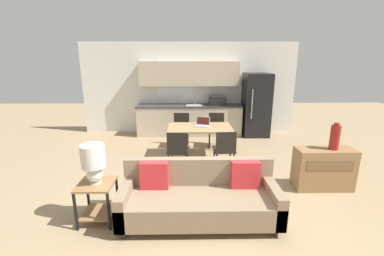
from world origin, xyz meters
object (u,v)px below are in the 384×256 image
credenza (323,169)px  laptop (202,124)px  couch (199,197)px  dining_chair_far_left (181,128)px  dining_chair_near_left (178,149)px  dining_chair_far_right (216,128)px  side_table (97,196)px  dining_chair_near_right (225,148)px  refrigerator (256,105)px  dining_table (200,130)px  table_lamp (93,161)px  vase (335,137)px

credenza → laptop: size_ratio=2.57×
couch → dining_chair_far_left: size_ratio=2.50×
dining_chair_near_left → laptop: 1.08m
dining_chair_far_left → laptop: laptop is taller
dining_chair_near_left → dining_chair_far_right: bearing=-114.8°
side_table → dining_chair_near_left: dining_chair_near_left is taller
dining_chair_near_right → refrigerator: bearing=-119.2°
dining_table → couch: couch is taller
dining_chair_near_left → laptop: bearing=-115.2°
side_table → couch: bearing=1.3°
dining_chair_far_left → table_lamp: bearing=-102.5°
couch → dining_chair_near_right: dining_chair_near_right is taller
table_lamp → dining_chair_near_left: 1.95m
side_table → table_lamp: bearing=107.8°
side_table → vase: bearing=13.3°
side_table → table_lamp: size_ratio=1.05×
dining_chair_far_right → vase: bearing=-46.9°
dining_chair_near_right → dining_chair_far_left: bearing=-62.8°
dining_table → dining_chair_near_right: size_ratio=1.66×
side_table → vase: size_ratio=1.25×
credenza → dining_chair_far_left: dining_chair_far_left is taller
refrigerator → dining_chair_near_right: bearing=-116.3°
dining_chair_near_left → dining_chair_far_left: size_ratio=1.00×
dining_table → credenza: bearing=-35.7°
vase → laptop: size_ratio=1.20×
table_lamp → dining_chair_far_right: (2.00, 3.18, -0.41)m
vase → dining_chair_far_left: vase is taller
dining_chair_near_right → couch: bearing=67.1°
side_table → laptop: (1.59, 2.48, 0.39)m
dining_table → dining_chair_far_left: size_ratio=1.66×
couch → credenza: (2.20, 0.86, 0.04)m
vase → dining_chair_near_left: bearing=165.1°
dining_table → credenza: (2.09, -1.50, -0.30)m
couch → side_table: couch is taller
table_lamp → vase: size_ratio=1.19×
vase → laptop: (-2.14, 1.60, -0.16)m
credenza → side_table: bearing=-166.2°
couch → laptop: size_ratio=5.64×
couch → side_table: size_ratio=3.75×
vase → credenza: bearing=176.0°
dining_chair_near_right → dining_chair_far_right: size_ratio=1.00×
laptop → credenza: bearing=-20.6°
dining_chair_far_left → couch: bearing=-77.6°
side_table → dining_chair_near_right: (1.99, 1.62, 0.10)m
couch → dining_chair_near_right: (0.58, 1.59, 0.16)m
refrigerator → laptop: size_ratio=4.77×
dining_chair_far_left → credenza: bearing=-35.9°
credenza → dining_chair_near_right: dining_chair_near_right is taller
vase → dining_chair_far_right: (-1.73, 2.31, -0.45)m
couch → laptop: (0.18, 2.45, 0.45)m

